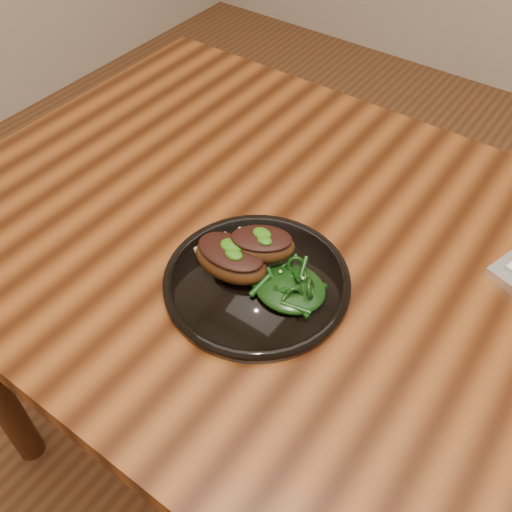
{
  "coord_description": "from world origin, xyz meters",
  "views": [
    {
      "loc": [
        0.07,
        -0.52,
        1.35
      ],
      "look_at": [
        -0.25,
        -0.08,
        0.78
      ],
      "focal_mm": 40.0,
      "sensor_mm": 36.0,
      "label": 1
    }
  ],
  "objects_px": {
    "lamb_chop_front": "(231,258)",
    "desk": "(430,349)",
    "greens_heap": "(290,285)",
    "plate": "(257,281)"
  },
  "relations": [
    {
      "from": "lamb_chop_front",
      "to": "desk",
      "type": "bearing_deg",
      "value": 23.02
    },
    {
      "from": "lamb_chop_front",
      "to": "greens_heap",
      "type": "bearing_deg",
      "value": 8.76
    },
    {
      "from": "desk",
      "to": "greens_heap",
      "type": "distance_m",
      "value": 0.23
    },
    {
      "from": "lamb_chop_front",
      "to": "greens_heap",
      "type": "distance_m",
      "value": 0.09
    },
    {
      "from": "plate",
      "to": "greens_heap",
      "type": "bearing_deg",
      "value": 5.19
    },
    {
      "from": "desk",
      "to": "plate",
      "type": "bearing_deg",
      "value": -155.53
    },
    {
      "from": "desk",
      "to": "lamb_chop_front",
      "type": "xyz_separation_m",
      "value": [
        -0.27,
        -0.11,
        0.12
      ]
    },
    {
      "from": "desk",
      "to": "greens_heap",
      "type": "height_order",
      "value": "greens_heap"
    },
    {
      "from": "lamb_chop_front",
      "to": "greens_heap",
      "type": "xyz_separation_m",
      "value": [
        0.09,
        0.01,
        -0.01
      ]
    },
    {
      "from": "plate",
      "to": "greens_heap",
      "type": "xyz_separation_m",
      "value": [
        0.05,
        0.0,
        0.02
      ]
    }
  ]
}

